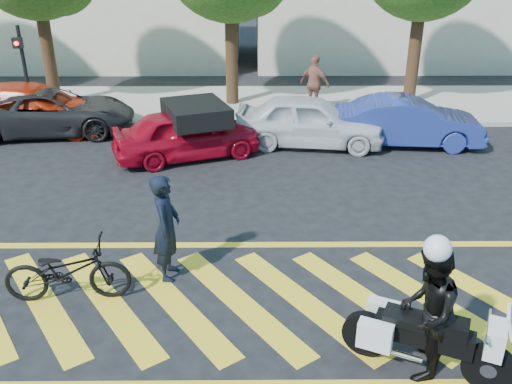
{
  "coord_description": "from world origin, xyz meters",
  "views": [
    {
      "loc": [
        0.72,
        -7.5,
        5.51
      ],
      "look_at": [
        0.79,
        2.16,
        1.05
      ],
      "focal_mm": 38.0,
      "sensor_mm": 36.0,
      "label": 1
    }
  ],
  "objects_px": {
    "officer_bike": "(166,227)",
    "parked_left": "(33,108)",
    "bicycle": "(67,271)",
    "red_convertible": "(187,134)",
    "officer_moto": "(427,312)",
    "parked_mid_left": "(54,112)",
    "police_motorcycle": "(424,337)",
    "parked_right": "(408,122)",
    "parked_mid_right": "(310,121)"
  },
  "relations": [
    {
      "from": "officer_bike",
      "to": "parked_left",
      "type": "xyz_separation_m",
      "value": [
        -5.42,
        8.36,
        -0.24
      ]
    },
    {
      "from": "bicycle",
      "to": "parked_left",
      "type": "distance_m",
      "value": 9.83
    },
    {
      "from": "bicycle",
      "to": "red_convertible",
      "type": "height_order",
      "value": "red_convertible"
    },
    {
      "from": "officer_moto",
      "to": "parked_mid_left",
      "type": "distance_m",
      "value": 13.62
    },
    {
      "from": "red_convertible",
      "to": "police_motorcycle",
      "type": "bearing_deg",
      "value": -174.4
    },
    {
      "from": "red_convertible",
      "to": "parked_mid_left",
      "type": "xyz_separation_m",
      "value": [
        -4.42,
        2.18,
        -0.01
      ]
    },
    {
      "from": "police_motorcycle",
      "to": "officer_moto",
      "type": "relative_size",
      "value": 1.1
    },
    {
      "from": "police_motorcycle",
      "to": "red_convertible",
      "type": "distance_m",
      "value": 9.37
    },
    {
      "from": "red_convertible",
      "to": "parked_right",
      "type": "distance_m",
      "value": 6.48
    },
    {
      "from": "police_motorcycle",
      "to": "officer_moto",
      "type": "distance_m",
      "value": 0.43
    },
    {
      "from": "officer_bike",
      "to": "officer_moto",
      "type": "relative_size",
      "value": 0.99
    },
    {
      "from": "parked_mid_right",
      "to": "parked_mid_left",
      "type": "bearing_deg",
      "value": 89.36
    },
    {
      "from": "bicycle",
      "to": "police_motorcycle",
      "type": "relative_size",
      "value": 0.94
    },
    {
      "from": "parked_mid_left",
      "to": "parked_right",
      "type": "height_order",
      "value": "parked_right"
    },
    {
      "from": "officer_bike",
      "to": "parked_left",
      "type": "relative_size",
      "value": 0.39
    },
    {
      "from": "police_motorcycle",
      "to": "red_convertible",
      "type": "relative_size",
      "value": 0.54
    },
    {
      "from": "bicycle",
      "to": "parked_mid_right",
      "type": "distance_m",
      "value": 9.04
    },
    {
      "from": "officer_moto",
      "to": "parked_right",
      "type": "relative_size",
      "value": 0.47
    },
    {
      "from": "officer_moto",
      "to": "parked_mid_right",
      "type": "xyz_separation_m",
      "value": [
        -0.65,
        9.4,
        -0.25
      ]
    },
    {
      "from": "officer_bike",
      "to": "parked_mid_left",
      "type": "xyz_separation_m",
      "value": [
        -4.72,
        8.15,
        -0.3
      ]
    },
    {
      "from": "officer_moto",
      "to": "parked_left",
      "type": "distance_m",
      "value": 14.23
    },
    {
      "from": "bicycle",
      "to": "parked_left",
      "type": "height_order",
      "value": "parked_left"
    },
    {
      "from": "police_motorcycle",
      "to": "parked_mid_left",
      "type": "xyz_separation_m",
      "value": [
        -8.59,
        10.56,
        0.12
      ]
    },
    {
      "from": "officer_moto",
      "to": "parked_left",
      "type": "bearing_deg",
      "value": -114.34
    },
    {
      "from": "bicycle",
      "to": "parked_left",
      "type": "relative_size",
      "value": 0.41
    },
    {
      "from": "bicycle",
      "to": "officer_moto",
      "type": "height_order",
      "value": "officer_moto"
    },
    {
      "from": "parked_mid_left",
      "to": "parked_right",
      "type": "distance_m",
      "value": 10.88
    },
    {
      "from": "bicycle",
      "to": "parked_mid_left",
      "type": "relative_size",
      "value": 0.42
    },
    {
      "from": "police_motorcycle",
      "to": "parked_right",
      "type": "relative_size",
      "value": 0.51
    },
    {
      "from": "parked_mid_right",
      "to": "bicycle",
      "type": "bearing_deg",
      "value": 155.87
    },
    {
      "from": "bicycle",
      "to": "parked_right",
      "type": "height_order",
      "value": "parked_right"
    },
    {
      "from": "officer_bike",
      "to": "red_convertible",
      "type": "distance_m",
      "value": 5.99
    },
    {
      "from": "parked_left",
      "to": "parked_mid_left",
      "type": "relative_size",
      "value": 1.04
    },
    {
      "from": "parked_mid_right",
      "to": "parked_right",
      "type": "relative_size",
      "value": 1.02
    },
    {
      "from": "parked_right",
      "to": "parked_mid_left",
      "type": "bearing_deg",
      "value": 89.26
    },
    {
      "from": "officer_bike",
      "to": "police_motorcycle",
      "type": "distance_m",
      "value": 4.58
    },
    {
      "from": "parked_left",
      "to": "parked_mid_left",
      "type": "bearing_deg",
      "value": -102.97
    },
    {
      "from": "police_motorcycle",
      "to": "parked_mid_right",
      "type": "relative_size",
      "value": 0.5
    },
    {
      "from": "officer_moto",
      "to": "parked_right",
      "type": "height_order",
      "value": "officer_moto"
    },
    {
      "from": "parked_mid_left",
      "to": "parked_left",
      "type": "bearing_deg",
      "value": 67.12
    },
    {
      "from": "parked_mid_right",
      "to": "officer_bike",
      "type": "bearing_deg",
      "value": 163.16
    },
    {
      "from": "police_motorcycle",
      "to": "parked_mid_right",
      "type": "height_order",
      "value": "parked_mid_right"
    },
    {
      "from": "red_convertible",
      "to": "parked_mid_right",
      "type": "height_order",
      "value": "parked_mid_right"
    },
    {
      "from": "officer_moto",
      "to": "parked_left",
      "type": "xyz_separation_m",
      "value": [
        -9.27,
        10.79,
        -0.26
      ]
    },
    {
      "from": "police_motorcycle",
      "to": "parked_mid_right",
      "type": "distance_m",
      "value": 9.41
    },
    {
      "from": "red_convertible",
      "to": "parked_right",
      "type": "xyz_separation_m",
      "value": [
        6.4,
        1.0,
        0.02
      ]
    },
    {
      "from": "parked_mid_right",
      "to": "officer_moto",
      "type": "bearing_deg",
      "value": -168.23
    },
    {
      "from": "bicycle",
      "to": "parked_mid_left",
      "type": "xyz_separation_m",
      "value": [
        -3.14,
        8.84,
        0.14
      ]
    },
    {
      "from": "officer_moto",
      "to": "red_convertible",
      "type": "xyz_separation_m",
      "value": [
        -4.15,
        8.4,
        -0.31
      ]
    },
    {
      "from": "parked_mid_left",
      "to": "parked_mid_right",
      "type": "relative_size",
      "value": 1.12
    }
  ]
}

